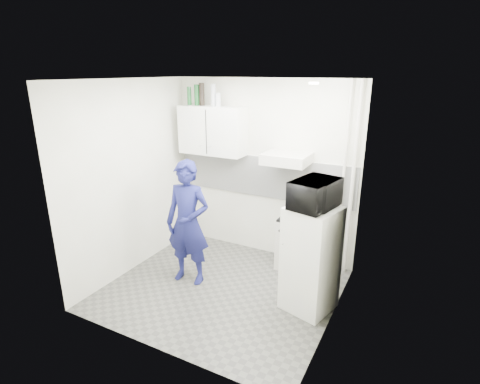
% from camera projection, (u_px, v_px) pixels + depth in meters
% --- Properties ---
extents(floor, '(2.80, 2.80, 0.00)m').
position_uv_depth(floor, '(222.00, 289.00, 4.84)').
color(floor, '#515149').
rests_on(floor, ground).
extents(ceiling, '(2.80, 2.80, 0.00)m').
position_uv_depth(ceiling, '(218.00, 79.00, 4.03)').
color(ceiling, white).
rests_on(ceiling, wall_back).
extents(wall_back, '(2.80, 0.00, 2.80)m').
position_uv_depth(wall_back, '(263.00, 170.00, 5.49)').
color(wall_back, white).
rests_on(wall_back, floor).
extents(wall_left, '(0.00, 2.60, 2.60)m').
position_uv_depth(wall_left, '(131.00, 179.00, 5.05)').
color(wall_left, white).
rests_on(wall_left, floor).
extents(wall_right, '(0.00, 2.60, 2.60)m').
position_uv_depth(wall_right, '(338.00, 214.00, 3.82)').
color(wall_right, white).
rests_on(wall_right, floor).
extents(person, '(0.64, 0.46, 1.64)m').
position_uv_depth(person, '(188.00, 223.00, 4.81)').
color(person, '#161851').
rests_on(person, floor).
extents(stove, '(0.46, 0.46, 0.73)m').
position_uv_depth(stove, '(295.00, 243.00, 5.29)').
color(stove, beige).
rests_on(stove, floor).
extents(fridge, '(0.64, 0.64, 1.26)m').
position_uv_depth(fridge, '(311.00, 259.00, 4.29)').
color(fridge, white).
rests_on(fridge, floor).
extents(stove_top, '(0.44, 0.44, 0.03)m').
position_uv_depth(stove_top, '(297.00, 218.00, 5.17)').
color(stove_top, black).
rests_on(stove_top, stove).
extents(saucepan, '(0.20, 0.20, 0.11)m').
position_uv_depth(saucepan, '(302.00, 214.00, 5.12)').
color(saucepan, silver).
rests_on(saucepan, stove_top).
extents(microwave, '(0.64, 0.50, 0.32)m').
position_uv_depth(microwave, '(315.00, 194.00, 4.04)').
color(microwave, black).
rests_on(microwave, fridge).
extents(bottle_a, '(0.06, 0.06, 0.26)m').
position_uv_depth(bottle_a, '(189.00, 96.00, 5.52)').
color(bottle_a, '#144C1E').
rests_on(bottle_a, upper_cabinet).
extents(bottle_b, '(0.08, 0.08, 0.30)m').
position_uv_depth(bottle_b, '(197.00, 95.00, 5.45)').
color(bottle_b, '#144C1E').
rests_on(bottle_b, upper_cabinet).
extents(bottle_c, '(0.08, 0.08, 0.32)m').
position_uv_depth(bottle_c, '(202.00, 94.00, 5.41)').
color(bottle_c, black).
rests_on(bottle_c, upper_cabinet).
extents(bottle_d, '(0.07, 0.07, 0.31)m').
position_uv_depth(bottle_d, '(213.00, 95.00, 5.33)').
color(bottle_d, '#B2B7BC').
rests_on(bottle_d, upper_cabinet).
extents(canister_a, '(0.08, 0.08, 0.19)m').
position_uv_depth(canister_a, '(218.00, 100.00, 5.31)').
color(canister_a, '#B2B7BC').
rests_on(canister_a, upper_cabinet).
extents(upper_cabinet, '(1.00, 0.35, 0.70)m').
position_uv_depth(upper_cabinet, '(213.00, 130.00, 5.50)').
color(upper_cabinet, white).
rests_on(upper_cabinet, wall_back).
extents(range_hood, '(0.60, 0.50, 0.14)m').
position_uv_depth(range_hood, '(287.00, 159.00, 4.99)').
color(range_hood, beige).
rests_on(range_hood, wall_back).
extents(backsplash, '(2.74, 0.03, 0.60)m').
position_uv_depth(backsplash, '(263.00, 177.00, 5.51)').
color(backsplash, white).
rests_on(backsplash, wall_back).
extents(pipe_a, '(0.05, 0.05, 2.60)m').
position_uv_depth(pipe_a, '(352.00, 183.00, 4.85)').
color(pipe_a, beige).
rests_on(pipe_a, floor).
extents(pipe_b, '(0.04, 0.04, 2.60)m').
position_uv_depth(pipe_b, '(343.00, 182.00, 4.90)').
color(pipe_b, beige).
rests_on(pipe_b, floor).
extents(ceiling_spot_fixture, '(0.10, 0.10, 0.02)m').
position_uv_depth(ceiling_spot_fixture, '(314.00, 83.00, 3.77)').
color(ceiling_spot_fixture, white).
rests_on(ceiling_spot_fixture, ceiling).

